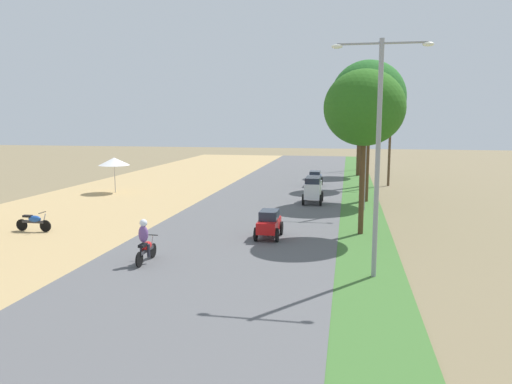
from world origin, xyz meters
TOP-DOWN VIEW (x-y plane):
  - parked_motorbike_third at (-9.67, 19.43)m, footprint 1.80×0.54m
  - vendor_umbrella at (-11.71, 31.78)m, footprint 2.20×2.20m
  - median_tree_nearest at (5.50, 21.82)m, footprint 3.63×3.63m
  - median_tree_second at (5.97, 31.13)m, footprint 4.69×4.69m
  - median_tree_third at (5.93, 38.32)m, footprint 3.20×3.20m
  - median_tree_fourth at (5.83, 46.15)m, footprint 3.71×3.71m
  - streetlamp_near at (5.80, 15.52)m, footprint 3.16×0.20m
  - streetlamp_mid at (5.80, 27.95)m, footprint 3.16×0.20m
  - streetlamp_far at (5.80, 51.43)m, footprint 3.16×0.20m
  - utility_pole_near at (8.08, 39.58)m, footprint 1.80×0.20m
  - car_hatchback_red at (1.47, 20.17)m, footprint 1.04×2.00m
  - car_van_white at (2.74, 29.68)m, footprint 1.19×2.41m
  - car_sedan_blue at (2.32, 37.81)m, footprint 1.10×2.26m
  - motorbike_ahead_third at (-2.38, 15.50)m, footprint 0.54×1.80m

SIDE VIEW (x-z plane):
  - parked_motorbike_third at x=-9.67m, z-range 0.08..1.02m
  - car_sedan_blue at x=2.32m, z-range 0.15..1.34m
  - car_hatchback_red at x=1.47m, z-range 0.13..1.36m
  - motorbike_ahead_third at x=-2.38m, z-range 0.03..1.69m
  - car_van_white at x=2.74m, z-range 0.19..1.86m
  - vendor_umbrella at x=-11.71m, z-range 1.05..3.57m
  - streetlamp_far at x=5.80m, z-range 0.64..7.66m
  - utility_pole_near at x=8.08m, z-range 0.19..8.68m
  - streetlamp_mid at x=5.80m, z-range 0.65..8.23m
  - streetlamp_near at x=5.80m, z-range 0.65..8.44m
  - median_tree_nearest at x=5.50m, z-range 2.07..9.55m
  - median_tree_fourth at x=5.83m, z-range 2.09..10.77m
  - median_tree_second at x=5.97m, z-range 2.16..11.07m
  - median_tree_third at x=5.93m, z-range 2.91..12.51m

